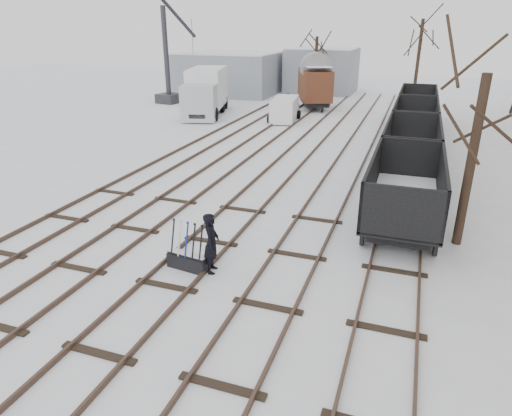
{
  "coord_description": "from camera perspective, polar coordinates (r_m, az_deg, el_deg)",
  "views": [
    {
      "loc": [
        6.05,
        -9.59,
        6.89
      ],
      "look_at": [
        1.41,
        3.62,
        1.2
      ],
      "focal_mm": 32.0,
      "sensor_mm": 36.0,
      "label": 1
    }
  ],
  "objects": [
    {
      "name": "tree_far_right",
      "position": [
        45.57,
        19.56,
        16.82
      ],
      "size": [
        0.3,
        0.3,
        7.25
      ],
      "primitive_type": "cylinder",
      "color": "black",
      "rests_on": "ground"
    },
    {
      "name": "ground_frame",
      "position": [
        13.93,
        -8.49,
        -6.46
      ],
      "size": [
        1.34,
        0.59,
        1.49
      ],
      "rotation": [
        0.0,
        0.0,
        -0.14
      ],
      "color": "black",
      "rests_on": "ground"
    },
    {
      "name": "lorry",
      "position": [
        37.61,
        -6.35,
        14.26
      ],
      "size": [
        3.88,
        8.16,
        3.55
      ],
      "rotation": [
        0.0,
        0.0,
        0.26
      ],
      "color": "black",
      "rests_on": "ground"
    },
    {
      "name": "freight_wagon_d",
      "position": [
        35.79,
        19.42,
        11.38
      ],
      "size": [
        2.49,
        6.23,
        2.54
      ],
      "color": "black",
      "rests_on": "ground"
    },
    {
      "name": "tree_far_left",
      "position": [
        46.71,
        7.47,
        17.0
      ],
      "size": [
        0.3,
        0.3,
        5.72
      ],
      "primitive_type": "cylinder",
      "color": "black",
      "rests_on": "ground"
    },
    {
      "name": "tree_near",
      "position": [
        15.91,
        25.25,
        4.98
      ],
      "size": [
        0.3,
        0.3,
        5.54
      ],
      "primitive_type": "cylinder",
      "color": "black",
      "rests_on": "ground"
    },
    {
      "name": "crane",
      "position": [
        44.09,
        -10.85,
        16.0
      ],
      "size": [
        2.16,
        5.58,
        9.39
      ],
      "rotation": [
        0.0,
        0.0,
        -0.17
      ],
      "color": "#2B2B2F",
      "rests_on": "ground"
    },
    {
      "name": "ground",
      "position": [
        13.27,
        -11.14,
        -9.63
      ],
      "size": [
        120.0,
        120.0,
        0.0
      ],
      "primitive_type": "plane",
      "color": "white",
      "rests_on": "ground"
    },
    {
      "name": "freight_wagon_c",
      "position": [
        29.5,
        19.14,
        9.35
      ],
      "size": [
        2.49,
        6.23,
        2.54
      ],
      "color": "black",
      "rests_on": "ground"
    },
    {
      "name": "box_van_wagon",
      "position": [
        40.39,
        7.37,
        15.15
      ],
      "size": [
        4.09,
        5.33,
        3.62
      ],
      "rotation": [
        0.0,
        0.0,
        0.38
      ],
      "color": "black",
      "rests_on": "ground"
    },
    {
      "name": "panel_van",
      "position": [
        35.09,
        3.59,
        12.25
      ],
      "size": [
        2.19,
        4.1,
        1.72
      ],
      "rotation": [
        0.0,
        0.0,
        0.13
      ],
      "color": "white",
      "rests_on": "ground"
    },
    {
      "name": "freight_wagon_b",
      "position": [
        23.26,
        18.71,
        6.21
      ],
      "size": [
        2.49,
        6.23,
        2.54
      ],
      "color": "black",
      "rests_on": "ground"
    },
    {
      "name": "freight_wagon_a",
      "position": [
        17.15,
        17.97,
        0.81
      ],
      "size": [
        2.49,
        6.23,
        2.54
      ],
      "color": "black",
      "rests_on": "ground"
    },
    {
      "name": "shed_left",
      "position": [
        49.65,
        -3.42,
        16.49
      ],
      "size": [
        10.0,
        8.0,
        4.1
      ],
      "color": "gray",
      "rests_on": "ground"
    },
    {
      "name": "tracks",
      "position": [
        24.99,
        4.64,
        6.22
      ],
      "size": [
        13.9,
        52.0,
        0.16
      ],
      "color": "black",
      "rests_on": "ground"
    },
    {
      "name": "worker",
      "position": [
        13.41,
        -5.59,
        -4.39
      ],
      "size": [
        0.6,
        0.77,
        1.86
      ],
      "primitive_type": "imported",
      "rotation": [
        0.0,
        0.0,
        1.81
      ],
      "color": "black",
      "rests_on": "ground"
    },
    {
      "name": "shed_right",
      "position": [
        50.81,
        8.24,
        16.67
      ],
      "size": [
        7.0,
        6.0,
        4.5
      ],
      "color": "gray",
      "rests_on": "ground"
    }
  ]
}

